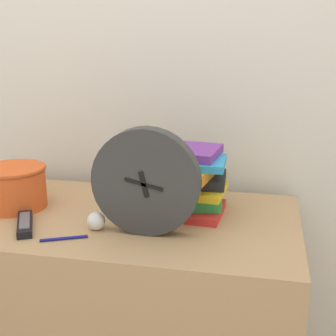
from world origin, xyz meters
TOP-DOWN VIEW (x-y plane):
  - wall_back at (0.00, 0.63)m, footprint 6.00×0.04m
  - desk at (0.00, 0.28)m, footprint 1.09×0.56m
  - desk_clock at (0.14, 0.18)m, footprint 0.28×0.05m
  - book_stack at (0.21, 0.36)m, footprint 0.25×0.22m
  - basket at (-0.30, 0.29)m, footprint 0.20×0.20m
  - tv_remote at (-0.19, 0.15)m, footprint 0.11×0.16m
  - crumpled_paper_ball at (-0.00, 0.18)m, footprint 0.05×0.05m
  - pen at (-0.06, 0.10)m, footprint 0.11×0.06m

SIDE VIEW (x-z plane):
  - desk at x=0.00m, z-range 0.00..0.75m
  - pen at x=-0.06m, z-range 0.75..0.76m
  - tv_remote at x=-0.19m, z-range 0.75..0.77m
  - crumpled_paper_ball at x=0.00m, z-range 0.75..0.80m
  - basket at x=-0.30m, z-range 0.75..0.88m
  - book_stack at x=0.21m, z-range 0.75..0.94m
  - desk_clock at x=0.14m, z-range 0.75..1.03m
  - wall_back at x=0.00m, z-range 0.00..2.40m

